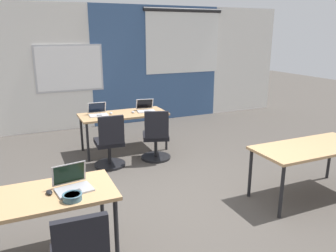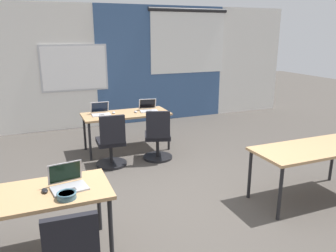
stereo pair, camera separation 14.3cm
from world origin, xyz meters
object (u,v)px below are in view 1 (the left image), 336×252
object	(u,v)px
desk_far_center	(124,117)
chair_far_right	(156,139)
mouse_near_left_inner	(49,192)
snack_bowl	(72,196)
chair_far_left	(110,146)
desk_near_left	(28,203)
desk_near_right	(311,150)
laptop_far_left	(98,113)
mouse_far_right	(133,112)
mouse_far_left	(111,113)
laptop_near_left_inner	(72,184)
laptop_far_right	(146,109)

from	to	relation	value
desk_far_center	chair_far_right	distance (m)	0.85
mouse_near_left_inner	snack_bowl	world-z (taller)	snack_bowl
chair_far_left	chair_far_right	bearing A→B (deg)	-177.31
desk_near_left	chair_far_left	size ratio (longest dim) A/B	1.74
desk_near_right	desk_far_center	bearing A→B (deg)	122.01
desk_near_right	laptop_far_left	bearing A→B (deg)	127.63
desk_near_right	mouse_far_right	world-z (taller)	mouse_far_right
mouse_far_left	chair_far_left	xyz separation A→B (m)	(-0.24, -0.78, -0.36)
chair_far_right	desk_near_left	bearing A→B (deg)	62.57
desk_near_left	desk_near_right	world-z (taller)	same
chair_far_left	chair_far_right	distance (m)	0.82
laptop_near_left_inner	mouse_far_left	xyz separation A→B (m)	(1.12, 2.86, -0.03)
mouse_far_left	laptop_far_right	world-z (taller)	laptop_far_right
mouse_near_left_inner	chair_far_right	world-z (taller)	chair_far_right
desk_near_right	chair_far_left	distance (m)	3.05
snack_bowl	laptop_near_left_inner	bearing A→B (deg)	80.76
desk_near_right	laptop_far_left	xyz separation A→B (m)	(-2.21, 2.86, 0.11)
desk_far_center	laptop_near_left_inner	world-z (taller)	laptop_near_left_inner
mouse_far_right	chair_far_right	xyz separation A→B (m)	(0.18, -0.69, -0.36)
laptop_far_right	mouse_far_right	world-z (taller)	laptop_far_right
mouse_near_left_inner	chair_far_left	distance (m)	2.40
desk_far_center	laptop_far_left	world-z (taller)	laptop_far_left
desk_near_left	laptop_far_left	distance (m)	3.14
laptop_far_left	laptop_far_right	xyz separation A→B (m)	(0.91, -0.04, -0.00)
chair_far_left	desk_far_center	bearing A→B (deg)	-119.90
mouse_far_left	desk_near_right	bearing A→B (deg)	-55.49
chair_far_left	snack_bowl	distance (m)	2.52
desk_far_center	mouse_far_left	bearing A→B (deg)	163.97
mouse_near_left_inner	laptop_far_right	bearing A→B (deg)	54.70
laptop_near_left_inner	mouse_near_left_inner	world-z (taller)	laptop_near_left_inner
laptop_far_left	chair_far_left	bearing A→B (deg)	-87.64
desk_near_left	desk_near_right	bearing A→B (deg)	0.00
laptop_near_left_inner	desk_far_center	bearing A→B (deg)	55.45
laptop_near_left_inner	chair_far_left	world-z (taller)	laptop_near_left_inner
desk_near_right	laptop_near_left_inner	xyz separation A→B (m)	(-3.09, 0.00, 0.11)
desk_near_left	desk_far_center	size ratio (longest dim) A/B	1.00
laptop_far_left	snack_bowl	world-z (taller)	laptop_far_left
mouse_near_left_inner	laptop_far_left	size ratio (longest dim) A/B	0.31
desk_near_left	mouse_far_left	world-z (taller)	mouse_far_left
laptop_far_left	snack_bowl	size ratio (longest dim) A/B	1.93
desk_near_left	laptop_far_right	xyz separation A→B (m)	(2.20, 2.82, 0.11)
snack_bowl	desk_near_left	bearing A→B (deg)	148.54
desk_near_left	chair_far_left	bearing A→B (deg)	58.19
desk_far_center	laptop_far_right	world-z (taller)	laptop_far_right
laptop_near_left_inner	snack_bowl	size ratio (longest dim) A/B	2.08
mouse_far_right	desk_far_center	bearing A→B (deg)	171.21
desk_near_right	snack_bowl	distance (m)	3.14
laptop_far_left	chair_far_left	world-z (taller)	laptop_far_left
laptop_near_left_inner	chair_far_left	distance (m)	2.29
desk_near_left	mouse_near_left_inner	distance (m)	0.21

